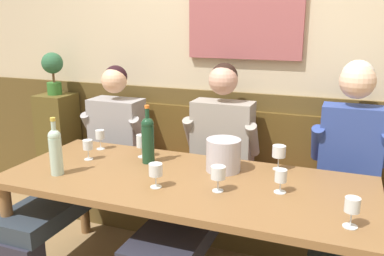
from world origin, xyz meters
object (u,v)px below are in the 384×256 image
at_px(person_center_left_seat, 348,187).
at_px(wine_bottle_clear_water, 56,150).
at_px(wine_glass_mid_right, 218,174).
at_px(person_left_seat, 91,161).
at_px(ice_bucket, 223,155).
at_px(wine_glass_center_rear, 88,146).
at_px(wine_glass_left_end, 281,177).
at_px(potted_plant, 53,69).
at_px(wine_glass_near_bucket, 100,135).
at_px(wall_bench, 221,199).
at_px(person_right_seat, 205,175).
at_px(wine_glass_by_bottle, 142,142).
at_px(wine_bottle_amber_mid, 148,138).
at_px(wine_glass_center_front, 156,171).
at_px(wine_glass_mid_left, 352,206).
at_px(wine_glass_right_end, 279,153).
at_px(dining_table, 184,191).

bearing_deg(person_center_left_seat, wine_bottle_clear_water, -160.46).
bearing_deg(wine_glass_mid_right, person_left_seat, 158.15).
height_order(ice_bucket, wine_glass_center_rear, ice_bucket).
xyz_separation_m(wine_bottle_clear_water, wine_glass_center_rear, (0.02, 0.28, -0.05)).
distance_m(wine_glass_left_end, potted_plant, 2.21).
distance_m(wine_glass_left_end, wine_glass_near_bucket, 1.32).
xyz_separation_m(wall_bench, ice_bucket, (0.17, -0.52, 0.54)).
xyz_separation_m(wine_glass_mid_right, wine_glass_near_bucket, (-0.98, 0.39, 0.00)).
bearing_deg(person_right_seat, wine_glass_near_bucket, -176.50).
distance_m(wall_bench, wine_glass_by_bottle, 0.83).
height_order(wine_bottle_clear_water, potted_plant, potted_plant).
distance_m(wall_bench, ice_bucket, 0.77).
bearing_deg(wine_bottle_amber_mid, wine_glass_center_rear, -166.75).
distance_m(wine_glass_center_front, wine_glass_mid_right, 0.33).
bearing_deg(wine_glass_mid_right, wine_glass_left_end, 18.38).
bearing_deg(wine_bottle_clear_water, wine_glass_mid_left, -1.76).
height_order(ice_bucket, wine_bottle_amber_mid, wine_bottle_amber_mid).
bearing_deg(wine_glass_by_bottle, wine_glass_center_rear, -150.63).
relative_size(person_center_left_seat, wine_glass_center_front, 10.16).
relative_size(wine_glass_center_front, potted_plant, 0.38).
relative_size(wine_glass_center_front, wine_glass_by_bottle, 0.89).
relative_size(wine_glass_right_end, wine_glass_center_rear, 1.14).
bearing_deg(ice_bucket, wall_bench, 107.77).
bearing_deg(potted_plant, wine_glass_left_end, -20.44).
bearing_deg(wall_bench, wine_glass_right_end, -39.34).
bearing_deg(person_center_left_seat, wine_glass_near_bucket, -177.67).
height_order(wine_glass_left_end, wine_glass_mid_left, wine_glass_mid_left).
xyz_separation_m(person_center_left_seat, wine_bottle_amber_mid, (-1.18, -0.19, 0.22)).
bearing_deg(wine_glass_left_end, wall_bench, 126.67).
bearing_deg(potted_plant, wine_bottle_clear_water, -51.08).
distance_m(wine_glass_mid_right, wine_glass_near_bucket, 1.05).
height_order(wine_bottle_amber_mid, potted_plant, potted_plant).
xyz_separation_m(wall_bench, wine_glass_right_end, (0.47, -0.39, 0.55)).
height_order(wine_bottle_clear_water, wine_glass_left_end, wine_bottle_clear_water).
xyz_separation_m(wine_bottle_clear_water, wine_glass_center_front, (0.62, 0.04, -0.05)).
distance_m(person_left_seat, person_right_seat, 0.88).
bearing_deg(potted_plant, wine_glass_near_bucket, -32.15).
bearing_deg(potted_plant, wine_glass_center_rear, -40.60).
height_order(wine_glass_mid_right, wine_glass_center_rear, wine_glass_mid_right).
bearing_deg(wine_glass_near_bucket, wine_glass_right_end, 2.31).
bearing_deg(ice_bucket, wine_glass_right_end, 24.27).
distance_m(dining_table, wine_glass_near_bucket, 0.82).
bearing_deg(wine_glass_mid_right, wine_glass_center_rear, 169.22).
bearing_deg(wine_glass_by_bottle, person_center_left_seat, 5.02).
relative_size(wine_bottle_clear_water, wine_glass_right_end, 2.28).
distance_m(wine_glass_mid_right, wine_glass_by_bottle, 0.72).
xyz_separation_m(wine_glass_mid_right, wine_glass_by_bottle, (-0.63, 0.35, 0.01)).
distance_m(dining_table, wine_glass_by_bottle, 0.50).
relative_size(wine_glass_center_front, wine_glass_center_rear, 1.02).
relative_size(dining_table, wine_glass_near_bucket, 15.29).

